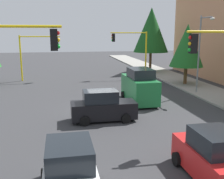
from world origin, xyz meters
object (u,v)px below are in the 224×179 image
at_px(traffic_signal_far_right, 37,49).
at_px(car_black, 103,107).
at_px(street_lamp_curbside, 202,46).
at_px(tree_roadside_far, 151,30).
at_px(delivery_van_green, 139,87).
at_px(tree_roadside_mid, 187,46).
at_px(car_red, 213,157).
at_px(car_white, 70,175).
at_px(traffic_signal_far_left, 132,45).

xyz_separation_m(traffic_signal_far_right, car_black, (16.00, 5.08, -2.82)).
xyz_separation_m(street_lamp_curbside, tree_roadside_far, (-14.39, 0.30, 1.49)).
bearing_deg(delivery_van_green, tree_roadside_mid, 130.90).
bearing_deg(tree_roadside_far, car_red, -14.14).
bearing_deg(tree_roadside_mid, street_lamp_curbside, -10.33).
relative_size(tree_roadside_far, car_black, 2.15).
height_order(car_black, car_white, same).
bearing_deg(street_lamp_curbside, car_white, -41.58).
xyz_separation_m(traffic_signal_far_right, street_lamp_curbside, (10.39, 14.83, 0.63)).
bearing_deg(delivery_van_green, traffic_signal_far_right, -143.95).
height_order(traffic_signal_far_right, street_lamp_curbside, street_lamp_curbside).
xyz_separation_m(car_black, car_red, (7.78, 3.05, -0.00)).
relative_size(tree_roadside_mid, car_white, 1.65).
relative_size(car_black, car_red, 1.12).
xyz_separation_m(traffic_signal_far_left, car_red, (23.78, -3.19, -3.10)).
xyz_separation_m(delivery_van_green, car_white, (12.12, -6.06, -0.39)).
bearing_deg(car_red, tree_roadside_mid, 157.13).
xyz_separation_m(tree_roadside_mid, car_white, (18.10, -12.96, -3.30)).
height_order(tree_roadside_mid, delivery_van_green, tree_roadside_mid).
height_order(tree_roadside_mid, car_red, tree_roadside_mid).
relative_size(street_lamp_curbside, car_black, 1.69).
height_order(delivery_van_green, car_black, delivery_van_green).
xyz_separation_m(car_black, car_white, (8.10, -2.42, 0.00)).
distance_m(tree_roadside_mid, tree_roadside_far, 10.15).
bearing_deg(tree_roadside_mid, car_black, -46.52).
distance_m(traffic_signal_far_left, delivery_van_green, 12.55).
bearing_deg(car_white, street_lamp_curbside, 138.42).
distance_m(street_lamp_curbside, car_black, 11.76).
bearing_deg(car_black, traffic_signal_far_right, -162.39).
xyz_separation_m(tree_roadside_far, delivery_van_green, (15.98, -6.40, -4.56)).
bearing_deg(street_lamp_curbside, car_red, -26.59).
bearing_deg(street_lamp_curbside, tree_roadside_mid, 169.67).
distance_m(traffic_signal_far_left, tree_roadside_far, 5.82).
bearing_deg(delivery_van_green, car_black, -42.17).
distance_m(tree_roadside_mid, car_white, 22.50).
xyz_separation_m(traffic_signal_far_left, street_lamp_curbside, (10.39, 3.51, 0.35)).
distance_m(street_lamp_curbside, car_white, 18.65).
bearing_deg(car_white, traffic_signal_far_left, 160.24).
xyz_separation_m(traffic_signal_far_left, car_black, (16.00, -6.24, -3.10)).
distance_m(delivery_van_green, car_red, 11.82).
xyz_separation_m(traffic_signal_far_right, tree_roadside_mid, (6.00, 15.63, 0.47)).
bearing_deg(car_red, tree_roadside_far, 165.86).
height_order(delivery_van_green, car_white, delivery_van_green).
relative_size(delivery_van_green, car_white, 1.24).
bearing_deg(traffic_signal_far_left, tree_roadside_mid, 35.68).
bearing_deg(car_white, car_black, 163.38).
xyz_separation_m(traffic_signal_far_left, tree_roadside_mid, (6.00, 4.31, 0.20)).
distance_m(traffic_signal_far_left, tree_roadside_mid, 7.39).
xyz_separation_m(delivery_van_green, car_black, (4.02, -3.64, -0.39)).
bearing_deg(street_lamp_curbside, tree_roadside_far, 178.81).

